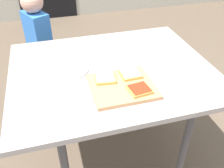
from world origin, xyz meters
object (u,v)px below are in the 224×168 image
at_px(pizza_slice_far_right, 131,74).
at_px(cutting_board, 122,86).
at_px(pizza_slice_far_left, 105,78).
at_px(child_left, 39,42).
at_px(dining_table, 112,78).
at_px(plate_white_left, 72,70).
at_px(pizza_slice_near_right, 139,89).

bearing_deg(pizza_slice_far_right, cutting_board, -134.95).
height_order(cutting_board, pizza_slice_far_left, pizza_slice_far_left).
height_order(pizza_slice_far_right, child_left, child_left).
bearing_deg(cutting_board, dining_table, 89.79).
height_order(cutting_board, plate_white_left, cutting_board).
bearing_deg(dining_table, pizza_slice_far_right, -61.40).
bearing_deg(pizza_slice_far_left, pizza_slice_far_right, 0.82).
bearing_deg(cutting_board, pizza_slice_far_left, 136.88).
bearing_deg(pizza_slice_far_right, pizza_slice_near_right, -90.82).
bearing_deg(pizza_slice_far_right, plate_white_left, 151.48).
relative_size(pizza_slice_far_right, pizza_slice_far_left, 0.93).
distance_m(dining_table, plate_white_left, 0.25).
distance_m(dining_table, pizza_slice_near_right, 0.30).
xyz_separation_m(cutting_board, pizza_slice_far_left, (-0.07, 0.07, 0.02)).
xyz_separation_m(cutting_board, pizza_slice_far_right, (0.07, 0.07, 0.02)).
xyz_separation_m(dining_table, plate_white_left, (-0.23, 0.03, 0.07)).
distance_m(plate_white_left, child_left, 0.85).
xyz_separation_m(cutting_board, plate_white_left, (-0.23, 0.24, -0.01)).
relative_size(dining_table, pizza_slice_far_right, 10.68).
bearing_deg(cutting_board, pizza_slice_far_right, 45.05).
bearing_deg(pizza_slice_far_left, dining_table, 60.37).
distance_m(cutting_board, pizza_slice_far_left, 0.10).
height_order(dining_table, child_left, child_left).
relative_size(pizza_slice_far_right, pizza_slice_near_right, 0.93).
xyz_separation_m(pizza_slice_far_left, plate_white_left, (-0.16, 0.17, -0.02)).
distance_m(cutting_board, pizza_slice_near_right, 0.10).
bearing_deg(cutting_board, plate_white_left, 134.40).
relative_size(cutting_board, child_left, 0.32).
bearing_deg(pizza_slice_far_right, dining_table, 118.60).
distance_m(cutting_board, pizza_slice_far_right, 0.10).
relative_size(cutting_board, plate_white_left, 1.80).
bearing_deg(child_left, cutting_board, -68.18).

